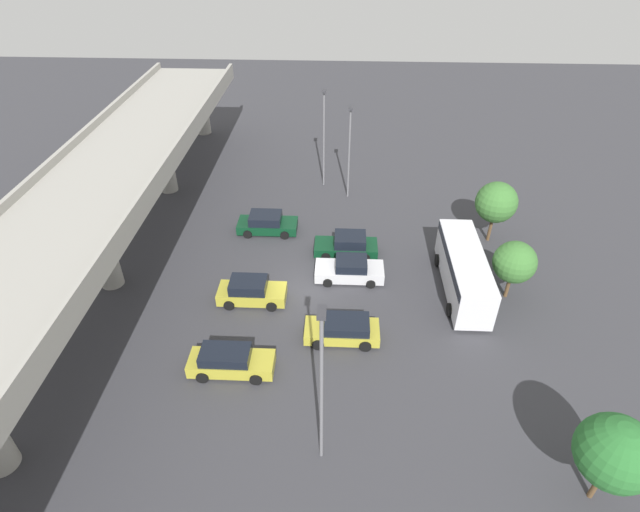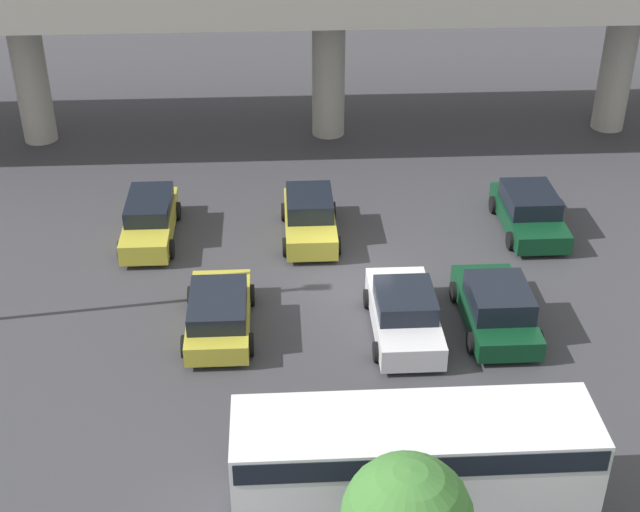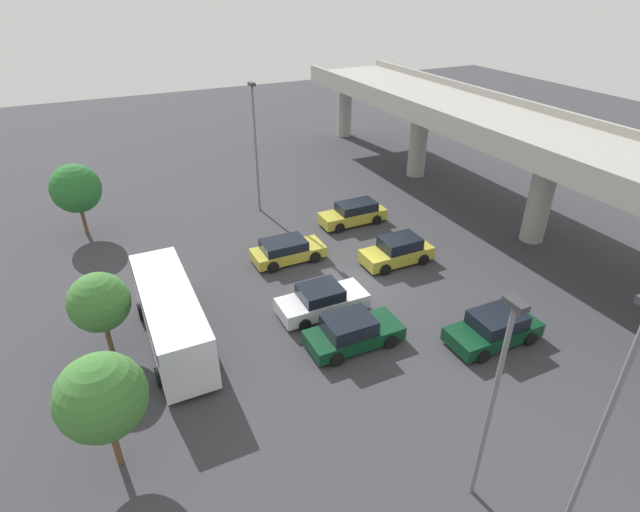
# 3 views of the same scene
# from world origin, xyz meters

# --- Properties ---
(ground_plane) EXTENTS (114.10, 114.10, 0.00)m
(ground_plane) POSITION_xyz_m (0.00, 0.00, 0.00)
(ground_plane) COLOR #38383D
(highway_overpass) EXTENTS (54.74, 7.78, 7.50)m
(highway_overpass) POSITION_xyz_m (-0.00, 13.06, 6.01)
(highway_overpass) COLOR #9E9B93
(highway_overpass) RESTS_ON ground_plane
(parked_car_0) EXTENTS (1.97, 4.69, 1.54)m
(parked_car_0) POSITION_xyz_m (-7.23, 3.56, 0.74)
(parked_car_0) COLOR gold
(parked_car_0) RESTS_ON ground_plane
(parked_car_1) EXTENTS (2.17, 4.41, 1.40)m
(parked_car_1) POSITION_xyz_m (-4.42, -2.64, 0.69)
(parked_car_1) COLOR gold
(parked_car_1) RESTS_ON ground_plane
(parked_car_2) EXTENTS (2.09, 4.37, 1.65)m
(parked_car_2) POSITION_xyz_m (-1.31, 3.33, 0.78)
(parked_car_2) COLOR gold
(parked_car_2) RESTS_ON ground_plane
(parked_car_3) EXTENTS (2.20, 4.67, 1.56)m
(parked_car_3) POSITION_xyz_m (1.35, -3.03, 0.72)
(parked_car_3) COLOR silver
(parked_car_3) RESTS_ON ground_plane
(parked_car_4) EXTENTS (2.25, 4.59, 1.57)m
(parked_car_4) POSITION_xyz_m (4.30, -2.84, 0.73)
(parked_car_4) COLOR #0C381E
(parked_car_4) RESTS_ON ground_plane
(parked_car_5) EXTENTS (2.25, 4.61, 1.54)m
(parked_car_5) POSITION_xyz_m (6.98, 3.41, 0.73)
(parked_car_5) COLOR #0C381E
(parked_car_5) RESTS_ON ground_plane
(shuttle_bus) EXTENTS (8.46, 2.60, 2.87)m
(shuttle_bus) POSITION_xyz_m (0.51, -10.45, 1.71)
(shuttle_bus) COLOR silver
(shuttle_bus) RESTS_ON ground_plane
(lamp_post_near_aisle) EXTENTS (0.70, 0.35, 9.18)m
(lamp_post_near_aisle) POSITION_xyz_m (-12.17, -1.68, 5.30)
(lamp_post_near_aisle) COLOR slate
(lamp_post_near_aisle) RESTS_ON ground_plane
(lamp_post_mid_lot) EXTENTS (0.70, 0.35, 8.63)m
(lamp_post_mid_lot) POSITION_xyz_m (15.01, -0.68, 5.01)
(lamp_post_mid_lot) COLOR slate
(lamp_post_mid_lot) RESTS_ON ground_plane
(lamp_post_by_overpass) EXTENTS (0.70, 0.35, 7.98)m
(lamp_post_by_overpass) POSITION_xyz_m (12.93, -2.88, 4.68)
(lamp_post_by_overpass) COLOR slate
(lamp_post_by_overpass) RESTS_ON ground_plane
(tree_front_left) EXTENTS (3.18, 3.18, 4.87)m
(tree_front_left) POSITION_xyz_m (-13.60, -13.58, 3.28)
(tree_front_left) COLOR brown
(tree_front_left) RESTS_ON ground_plane
(tree_front_right) EXTENTS (2.71, 2.71, 4.15)m
(tree_front_right) POSITION_xyz_m (-0.10, -13.29, 2.78)
(tree_front_right) COLOR brown
(tree_front_right) RESTS_ON ground_plane
(tree_front_far_right) EXTENTS (3.03, 3.03, 4.82)m
(tree_front_far_right) POSITION_xyz_m (6.56, -13.63, 3.29)
(tree_front_far_right) COLOR brown
(tree_front_far_right) RESTS_ON ground_plane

